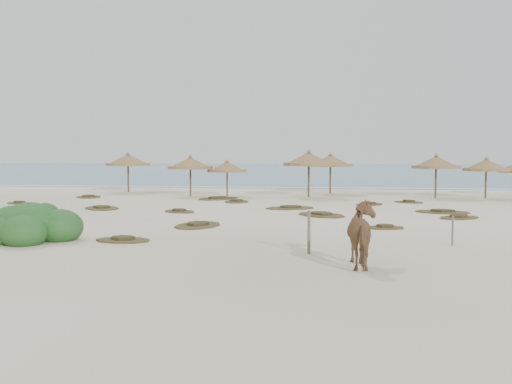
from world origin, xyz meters
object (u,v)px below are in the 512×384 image
palapa_0 (128,160)px  bush (31,226)px  horse (365,234)px  palapa_1 (190,164)px

palapa_0 → bush: size_ratio=1.13×
horse → palapa_1: bearing=-72.7°
palapa_0 → horse: (15.72, -26.08, -1.51)m
palapa_1 → bush: size_ratio=0.94×
palapa_0 → palapa_1: palapa_0 is taller
palapa_0 → horse: size_ratio=1.89×
palapa_0 → horse: 30.48m
palapa_0 → palapa_1: bearing=-30.7°
horse → bush: (-10.87, 3.05, -0.35)m
bush → palapa_1: bearing=87.9°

